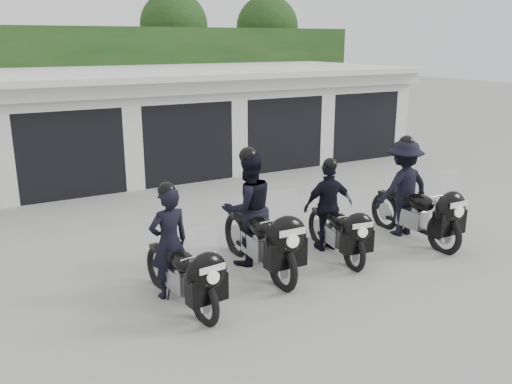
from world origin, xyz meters
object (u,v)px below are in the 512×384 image
police_bike_a (179,257)px  police_bike_c (333,213)px  police_bike_b (254,217)px  police_bike_d (410,194)px

police_bike_a → police_bike_c: bearing=2.5°
police_bike_b → police_bike_d: police_bike_b is taller
police_bike_c → police_bike_a: bearing=-161.8°
police_bike_d → police_bike_b: bearing=177.3°
police_bike_b → police_bike_d: (3.43, -0.18, -0.02)m
police_bike_b → police_bike_d: size_ratio=1.03×
police_bike_c → police_bike_d: (1.84, -0.06, 0.12)m
police_bike_a → police_bike_c: (3.22, 0.52, 0.02)m
police_bike_b → police_bike_a: bearing=-157.7°
police_bike_d → police_bike_c: bearing=178.4°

